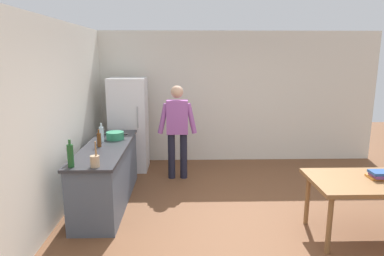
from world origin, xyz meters
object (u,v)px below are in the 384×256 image
at_px(bottle_wine_green, 70,155).
at_px(bottle_beer_brown, 99,140).
at_px(bottle_sauce_red, 70,156).
at_px(book_stack, 380,175).
at_px(utensil_jar, 95,161).
at_px(person, 177,126).
at_px(cooking_pot, 115,136).
at_px(bottle_water_clear, 102,134).
at_px(refrigerator, 129,124).
at_px(dining_table, 368,186).

relative_size(bottle_wine_green, bottle_beer_brown, 1.31).
bearing_deg(bottle_beer_brown, bottle_sauce_red, -101.81).
bearing_deg(book_stack, utensil_jar, 178.52).
xyz_separation_m(bottle_wine_green, bottle_beer_brown, (0.12, 0.93, -0.04)).
relative_size(person, utensil_jar, 5.31).
bearing_deg(utensil_jar, bottle_beer_brown, 100.44).
xyz_separation_m(person, cooking_pot, (-0.99, -0.64, -0.02)).
bearing_deg(book_stack, bottle_sauce_red, 176.57).
distance_m(bottle_wine_green, book_stack, 3.75).
distance_m(utensil_jar, bottle_water_clear, 1.22).
bearing_deg(person, bottle_sauce_red, -124.50).
height_order(cooking_pot, utensil_jar, utensil_jar).
relative_size(person, book_stack, 6.67).
relative_size(refrigerator, bottle_sauce_red, 7.50).
relative_size(bottle_water_clear, bottle_beer_brown, 1.15).
distance_m(cooking_pot, book_stack, 3.78).
distance_m(refrigerator, person, 1.10).
xyz_separation_m(cooking_pot, bottle_water_clear, (-0.17, -0.18, 0.07)).
height_order(refrigerator, bottle_sauce_red, refrigerator).
xyz_separation_m(dining_table, bottle_sauce_red, (-3.65, 0.26, 0.32)).
xyz_separation_m(refrigerator, utensil_jar, (-0.01, -2.58, 0.08)).
height_order(dining_table, cooking_pot, cooking_pot).
xyz_separation_m(refrigerator, book_stack, (3.44, -2.67, -0.10)).
relative_size(utensil_jar, bottle_sauce_red, 1.33).
height_order(cooking_pot, bottle_wine_green, bottle_wine_green).
relative_size(cooking_pot, bottle_sauce_red, 1.67).
xyz_separation_m(dining_table, utensil_jar, (-3.31, 0.12, 0.31)).
height_order(bottle_water_clear, bottle_beer_brown, bottle_water_clear).
height_order(bottle_water_clear, book_stack, bottle_water_clear).
height_order(utensil_jar, bottle_wine_green, bottle_wine_green).
bearing_deg(bottle_beer_brown, dining_table, -16.86).
distance_m(refrigerator, cooking_pot, 1.20).
relative_size(utensil_jar, bottle_water_clear, 1.07).
height_order(bottle_water_clear, bottle_sauce_red, bottle_water_clear).
bearing_deg(bottle_sauce_red, book_stack, -3.43).
bearing_deg(dining_table, bottle_wine_green, 178.02).
relative_size(dining_table, cooking_pot, 3.50).
xyz_separation_m(utensil_jar, bottle_sauce_red, (-0.34, 0.14, 0.02)).
relative_size(utensil_jar, bottle_beer_brown, 1.23).
xyz_separation_m(utensil_jar, bottle_water_clear, (-0.20, 1.21, 0.05)).
bearing_deg(bottle_wine_green, cooking_pot, 79.18).
xyz_separation_m(dining_table, bottle_water_clear, (-3.51, 1.32, 0.35)).
bearing_deg(utensil_jar, cooking_pot, 91.07).
height_order(dining_table, book_stack, book_stack).
relative_size(cooking_pot, bottle_wine_green, 1.18).
xyz_separation_m(bottle_water_clear, bottle_sauce_red, (-0.14, -1.07, -0.03)).
bearing_deg(person, bottle_wine_green, -121.70).
bearing_deg(book_stack, cooking_pot, 157.02).
distance_m(utensil_jar, book_stack, 3.46).
height_order(refrigerator, bottle_water_clear, refrigerator).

